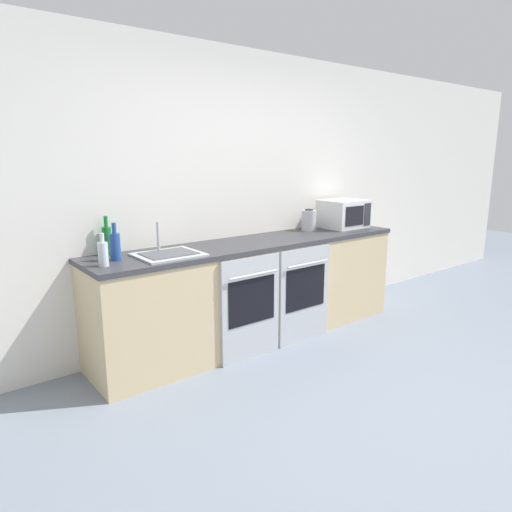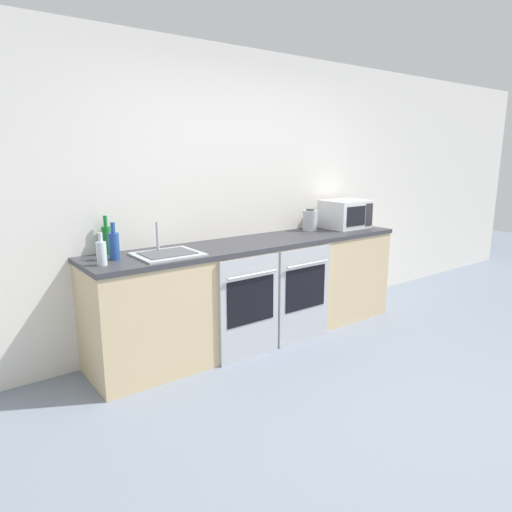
% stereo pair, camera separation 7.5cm
% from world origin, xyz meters
% --- Properties ---
extents(ground_plane, '(16.00, 16.00, 0.00)m').
position_xyz_m(ground_plane, '(0.00, 0.00, 0.00)').
color(ground_plane, gray).
extents(wall_back, '(10.00, 0.06, 2.60)m').
position_xyz_m(wall_back, '(0.00, 1.94, 1.30)').
color(wall_back, silver).
rests_on(wall_back, ground_plane).
extents(counter_back, '(3.06, 0.63, 0.92)m').
position_xyz_m(counter_back, '(0.00, 1.60, 0.46)').
color(counter_back, '#D1B789').
rests_on(counter_back, ground_plane).
extents(oven_left, '(0.58, 0.06, 0.87)m').
position_xyz_m(oven_left, '(-0.31, 1.28, 0.44)').
color(oven_left, '#B7BABF').
rests_on(oven_left, ground_plane).
extents(oven_right, '(0.58, 0.06, 0.87)m').
position_xyz_m(oven_right, '(0.30, 1.28, 0.44)').
color(oven_right, '#B7BABF').
rests_on(oven_right, ground_plane).
extents(microwave, '(0.45, 0.38, 0.29)m').
position_xyz_m(microwave, '(1.21, 1.65, 1.06)').
color(microwave, silver).
rests_on(microwave, counter_back).
extents(bottle_blue, '(0.08, 0.08, 0.28)m').
position_xyz_m(bottle_blue, '(-1.27, 1.63, 1.03)').
color(bottle_blue, '#234793').
rests_on(bottle_blue, counter_back).
extents(bottle_green, '(0.07, 0.07, 0.30)m').
position_xyz_m(bottle_green, '(-1.25, 1.85, 1.04)').
color(bottle_green, '#19722D').
rests_on(bottle_green, counter_back).
extents(bottle_clear, '(0.07, 0.07, 0.23)m').
position_xyz_m(bottle_clear, '(-1.41, 1.51, 1.01)').
color(bottle_clear, silver).
rests_on(bottle_clear, counter_back).
extents(kettle, '(0.15, 0.15, 0.22)m').
position_xyz_m(kettle, '(0.78, 1.73, 1.02)').
color(kettle, '#B7BABF').
rests_on(kettle, counter_back).
extents(sink, '(0.48, 0.41, 0.24)m').
position_xyz_m(sink, '(-0.90, 1.54, 0.93)').
color(sink, '#B7BABF').
rests_on(sink, counter_back).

